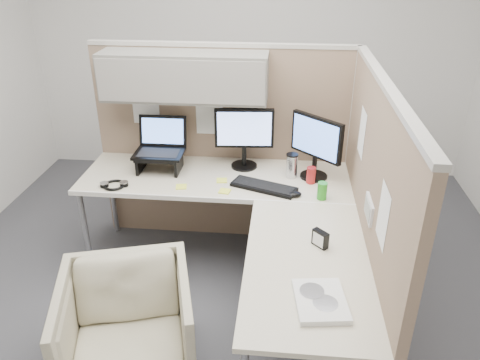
# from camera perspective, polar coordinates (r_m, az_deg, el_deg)

# --- Properties ---
(ground) EXTENTS (4.50, 4.50, 0.00)m
(ground) POSITION_cam_1_polar(r_m,az_deg,el_deg) (3.43, -2.14, -14.63)
(ground) COLOR #3D3D43
(ground) RESTS_ON ground
(partition_back) EXTENTS (2.00, 0.36, 1.63)m
(partition_back) POSITION_cam_1_polar(r_m,az_deg,el_deg) (3.62, -4.13, 7.88)
(partition_back) COLOR #8C715C
(partition_back) RESTS_ON ground
(partition_right) EXTENTS (0.07, 2.03, 1.63)m
(partition_right) POSITION_cam_1_polar(r_m,az_deg,el_deg) (2.92, 15.24, -4.07)
(partition_right) COLOR #8C715C
(partition_right) RESTS_ON ground
(desk) EXTENTS (2.00, 1.98, 0.73)m
(desk) POSITION_cam_1_polar(r_m,az_deg,el_deg) (3.11, 0.23, -3.72)
(desk) COLOR beige
(desk) RESTS_ON ground
(office_chair) EXTENTS (0.86, 0.83, 0.73)m
(office_chair) POSITION_cam_1_polar(r_m,az_deg,el_deg) (2.81, -13.55, -16.78)
(office_chair) COLOR #B9B393
(office_chair) RESTS_ON ground
(monitor_left) EXTENTS (0.44, 0.20, 0.47)m
(monitor_left) POSITION_cam_1_polar(r_m,az_deg,el_deg) (3.50, 0.52, 5.70)
(monitor_left) COLOR black
(monitor_left) RESTS_ON desk
(monitor_right) EXTENTS (0.35, 0.33, 0.47)m
(monitor_right) POSITION_cam_1_polar(r_m,az_deg,el_deg) (3.38, 9.26, 4.54)
(monitor_right) COLOR black
(monitor_right) RESTS_ON desk
(laptop_station) EXTENTS (0.37, 0.31, 0.38)m
(laptop_station) POSITION_cam_1_polar(r_m,az_deg,el_deg) (3.58, -9.71, 3.52)
(laptop_station) COLOR black
(laptop_station) RESTS_ON desk
(keyboard) EXTENTS (0.49, 0.31, 0.02)m
(keyboard) POSITION_cam_1_polar(r_m,az_deg,el_deg) (3.29, 2.93, -0.84)
(keyboard) COLOR black
(keyboard) RESTS_ON desk
(mouse) EXTENTS (0.11, 0.09, 0.03)m
(mouse) POSITION_cam_1_polar(r_m,az_deg,el_deg) (3.20, 6.68, -1.74)
(mouse) COLOR black
(mouse) RESTS_ON desk
(travel_mug) EXTENTS (0.09, 0.09, 0.18)m
(travel_mug) POSITION_cam_1_polar(r_m,az_deg,el_deg) (3.44, 6.34, 1.76)
(travel_mug) COLOR silver
(travel_mug) RESTS_ON desk
(soda_can_green) EXTENTS (0.07, 0.07, 0.12)m
(soda_can_green) POSITION_cam_1_polar(r_m,az_deg,el_deg) (3.18, 9.98, -1.31)
(soda_can_green) COLOR #268C1E
(soda_can_green) RESTS_ON desk
(soda_can_silver) EXTENTS (0.07, 0.07, 0.12)m
(soda_can_silver) POSITION_cam_1_polar(r_m,az_deg,el_deg) (3.38, 8.66, 0.58)
(soda_can_silver) COLOR #B21E1E
(soda_can_silver) RESTS_ON desk
(sticky_note_b) EXTENTS (0.09, 0.09, 0.01)m
(sticky_note_b) POSITION_cam_1_polar(r_m,az_deg,el_deg) (3.25, -1.88, -1.36)
(sticky_note_b) COLOR #EBF640
(sticky_note_b) RESTS_ON desk
(sticky_note_a) EXTENTS (0.09, 0.09, 0.01)m
(sticky_note_a) POSITION_cam_1_polar(r_m,az_deg,el_deg) (3.33, -7.18, -0.81)
(sticky_note_a) COLOR #EBF640
(sticky_note_a) RESTS_ON desk
(sticky_note_d) EXTENTS (0.09, 0.09, 0.01)m
(sticky_note_d) POSITION_cam_1_polar(r_m,az_deg,el_deg) (3.40, -2.24, -0.05)
(sticky_note_d) COLOR #EBF640
(sticky_note_d) RESTS_ON desk
(headphones) EXTENTS (0.19, 0.18, 0.03)m
(headphones) POSITION_cam_1_polar(r_m,az_deg,el_deg) (3.43, -15.08, -0.57)
(headphones) COLOR black
(headphones) RESTS_ON desk
(paper_stack) EXTENTS (0.28, 0.33, 0.03)m
(paper_stack) POSITION_cam_1_polar(r_m,az_deg,el_deg) (2.34, 9.77, -14.31)
(paper_stack) COLOR white
(paper_stack) RESTS_ON desk
(desk_clock) EXTENTS (0.10, 0.10, 0.10)m
(desk_clock) POSITION_cam_1_polar(r_m,az_deg,el_deg) (2.70, 9.75, -7.08)
(desk_clock) COLOR black
(desk_clock) RESTS_ON desk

